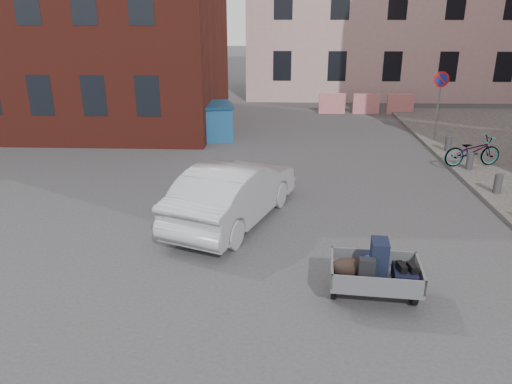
{
  "coord_description": "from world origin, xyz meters",
  "views": [
    {
      "loc": [
        -0.27,
        -10.12,
        5.1
      ],
      "look_at": [
        -0.72,
        0.57,
        1.1
      ],
      "focal_mm": 35.0,
      "sensor_mm": 36.0,
      "label": 1
    }
  ],
  "objects_px": {
    "silver_car": "(234,192)",
    "bicycle": "(473,151)",
    "trailer": "(375,271)",
    "dumpster": "(189,122)"
  },
  "relations": [
    {
      "from": "dumpster",
      "to": "bicycle",
      "type": "xyz_separation_m",
      "value": [
        9.98,
        -3.51,
        -0.1
      ]
    },
    {
      "from": "trailer",
      "to": "silver_car",
      "type": "bearing_deg",
      "value": 134.42
    },
    {
      "from": "trailer",
      "to": "bicycle",
      "type": "height_order",
      "value": "trailer"
    },
    {
      "from": "trailer",
      "to": "dumpster",
      "type": "height_order",
      "value": "dumpster"
    },
    {
      "from": "silver_car",
      "to": "trailer",
      "type": "bearing_deg",
      "value": 150.18
    },
    {
      "from": "silver_car",
      "to": "bicycle",
      "type": "distance_m",
      "value": 8.8
    },
    {
      "from": "bicycle",
      "to": "dumpster",
      "type": "bearing_deg",
      "value": 60.65
    },
    {
      "from": "bicycle",
      "to": "silver_car",
      "type": "bearing_deg",
      "value": 111.36
    },
    {
      "from": "trailer",
      "to": "dumpster",
      "type": "relative_size",
      "value": 0.5
    },
    {
      "from": "silver_car",
      "to": "bicycle",
      "type": "bearing_deg",
      "value": -127.29
    }
  ]
}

